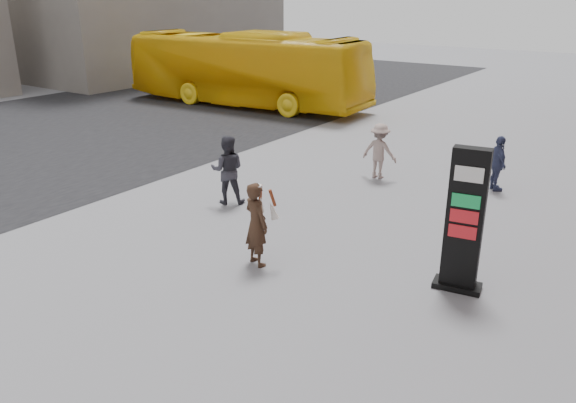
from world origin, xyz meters
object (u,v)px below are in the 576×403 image
Objects in this scene: woman at (257,223)px; pedestrian_c at (498,164)px; bus at (245,69)px; pedestrian_a at (228,170)px; pedestrian_b at (379,151)px; info_pylon at (465,221)px.

woman reaches higher than pedestrian_c.
pedestrian_a is at bearing -145.81° from bus.
pedestrian_b reaches higher than pedestrian_c.
info_pylon is 1.66× the size of pedestrian_b.
pedestrian_a is at bearing 95.40° from pedestrian_c.
pedestrian_a reaches higher than woman.
bus is 8.08× the size of pedestrian_c.
pedestrian_b is at bearing -153.38° from pedestrian_a.
info_pylon is 3.95m from woman.
pedestrian_a is at bearing 161.56° from info_pylon.
pedestrian_c is at bearing -91.28° from woman.
bus is 12.46m from pedestrian_b.
info_pylon is at bearing -141.55° from woman.
bus reaches higher than info_pylon.
info_pylon reaches higher than woman.
pedestrian_b is (2.25, 4.19, -0.08)m from pedestrian_a.
woman reaches higher than pedestrian_b.
info_pylon is 6.58m from pedestrian_a.
woman is at bearing 104.85° from pedestrian_a.
pedestrian_a is (-6.49, 1.00, -0.46)m from info_pylon.
bus is at bearing -87.82° from pedestrian_a.
pedestrian_b is 1.06× the size of pedestrian_c.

